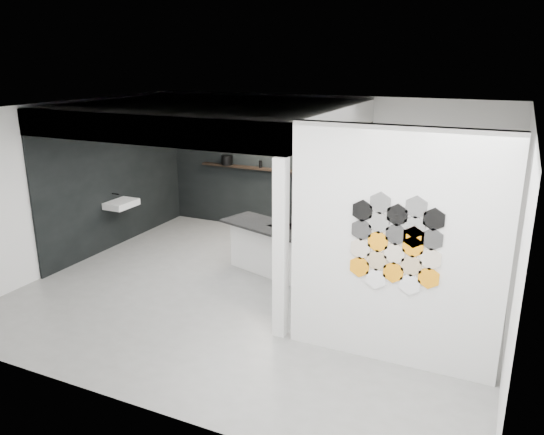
{
  "coord_description": "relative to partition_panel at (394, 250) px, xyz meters",
  "views": [
    {
      "loc": [
        3.33,
        -6.69,
        3.5
      ],
      "look_at": [
        0.1,
        0.3,
        1.15
      ],
      "focal_mm": 35.0,
      "sensor_mm": 36.0,
      "label": 1
    }
  ],
  "objects": [
    {
      "name": "glass_bowl",
      "position": [
        -2.09,
        3.87,
        -0.03
      ],
      "size": [
        0.18,
        0.18,
        0.11
      ],
      "primitive_type": "cylinder",
      "rotation": [
        0.0,
        0.0,
        -0.26
      ],
      "color": "gray",
      "rests_on": "display_shelf"
    },
    {
      "name": "glass_vase",
      "position": [
        -2.08,
        3.87,
        -0.02
      ],
      "size": [
        0.1,
        0.1,
        0.12
      ],
      "primitive_type": "cylinder",
      "rotation": [
        0.0,
        0.0,
        0.12
      ],
      "color": "gray",
      "rests_on": "display_shelf"
    },
    {
      "name": "wall_basin",
      "position": [
        -5.46,
        1.8,
        -0.55
      ],
      "size": [
        0.4,
        0.6,
        0.12
      ],
      "primitive_type": "cube",
      "color": "silver",
      "rests_on": "bay_clad_left"
    },
    {
      "name": "hex_tile_cluster",
      "position": [
        0.03,
        -0.09,
        0.1
      ],
      "size": [
        1.04,
        0.02,
        1.16
      ],
      "color": "orange",
      "rests_on": "partition_panel"
    },
    {
      "name": "utensil_cup",
      "position": [
        -4.45,
        3.87,
        -0.03
      ],
      "size": [
        0.08,
        0.08,
        0.09
      ],
      "primitive_type": "cylinder",
      "rotation": [
        0.0,
        0.0,
        0.11
      ],
      "color": "black",
      "rests_on": "display_shelf"
    },
    {
      "name": "kettle",
      "position": [
        -2.58,
        3.87,
        -0.0
      ],
      "size": [
        0.2,
        0.2,
        0.15
      ],
      "primitive_type": "ellipsoid",
      "rotation": [
        0.0,
        0.0,
        -0.15
      ],
      "color": "black",
      "rests_on": "display_shelf"
    },
    {
      "name": "fascia_beam",
      "position": [
        -3.52,
        0.08,
        1.15
      ],
      "size": [
        4.4,
        0.16,
        0.4
      ],
      "primitive_type": "cube",
      "color": "silver",
      "rests_on": "corner_column"
    },
    {
      "name": "kitchen_island",
      "position": [
        -2.41,
        1.88,
        -0.96
      ],
      "size": [
        1.74,
        1.15,
        1.29
      ],
      "rotation": [
        0.0,
        0.0,
        -0.3
      ],
      "color": "silver",
      "rests_on": "floor"
    },
    {
      "name": "bottle_dark",
      "position": [
        -3.57,
        3.87,
        -0.01
      ],
      "size": [
        0.06,
        0.06,
        0.15
      ],
      "primitive_type": "cylinder",
      "rotation": [
        0.0,
        0.0,
        0.08
      ],
      "color": "black",
      "rests_on": "display_shelf"
    },
    {
      "name": "floor",
      "position": [
        -2.23,
        1.0,
        -1.4
      ],
      "size": [
        7.0,
        6.0,
        0.01
      ],
      "primitive_type": "cube",
      "color": "slate"
    },
    {
      "name": "stockpot",
      "position": [
        -4.35,
        3.87,
        0.02
      ],
      "size": [
        0.27,
        0.27,
        0.2
      ],
      "primitive_type": "cylinder",
      "rotation": [
        0.0,
        0.0,
        -0.14
      ],
      "color": "black",
      "rests_on": "display_shelf"
    },
    {
      "name": "bay_clad_back",
      "position": [
        -3.52,
        3.97,
        -0.22
      ],
      "size": [
        4.4,
        0.04,
        2.35
      ],
      "primitive_type": "cube",
      "color": "black",
      "rests_on": "floor"
    },
    {
      "name": "bay_clad_left",
      "position": [
        -5.7,
        2.0,
        -0.22
      ],
      "size": [
        0.04,
        4.0,
        2.35
      ],
      "primitive_type": "cube",
      "color": "black",
      "rests_on": "floor"
    },
    {
      "name": "bulkhead",
      "position": [
        -3.52,
        2.0,
        1.15
      ],
      "size": [
        4.4,
        4.0,
        0.4
      ],
      "primitive_type": "cube",
      "color": "silver",
      "rests_on": "corner_column"
    },
    {
      "name": "display_shelf",
      "position": [
        -3.43,
        3.87,
        -0.1
      ],
      "size": [
        3.0,
        0.15,
        0.04
      ],
      "primitive_type": "cube",
      "color": "black",
      "rests_on": "bay_clad_back"
    },
    {
      "name": "partition_panel",
      "position": [
        0.0,
        0.0,
        0.0
      ],
      "size": [
        2.45,
        0.15,
        2.8
      ],
      "primitive_type": "cube",
      "color": "silver",
      "rests_on": "floor"
    },
    {
      "name": "corner_column",
      "position": [
        -1.41,
        0.0,
        -0.22
      ],
      "size": [
        0.16,
        0.16,
        2.35
      ],
      "primitive_type": "cube",
      "color": "silver",
      "rests_on": "floor"
    }
  ]
}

